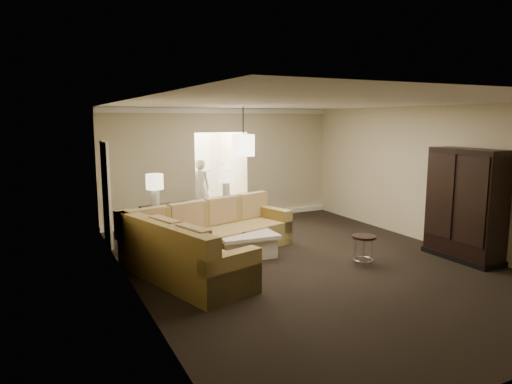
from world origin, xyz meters
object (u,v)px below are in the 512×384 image
console_table (193,218)px  drink_table (364,244)px  person (199,185)px  coffee_table (243,243)px  armoire (465,207)px  sectional_sofa (207,241)px

console_table → drink_table: 3.55m
console_table → person: person is taller
coffee_table → person: 3.53m
person → console_table: bearing=71.3°
armoire → drink_table: armoire is taller
sectional_sofa → console_table: bearing=64.2°
drink_table → console_table: bearing=127.8°
coffee_table → person: person is taller
coffee_table → armoire: 4.09m
armoire → person: size_ratio=1.19×
armoire → sectional_sofa: bearing=157.0°
armoire → drink_table: bearing=164.4°
sectional_sofa → person: size_ratio=2.07×
armoire → console_table: bearing=140.5°
coffee_table → person: (0.34, 3.46, 0.62)m
coffee_table → drink_table: bearing=-42.8°
console_table → armoire: armoire is taller
console_table → sectional_sofa: bearing=-111.2°
sectional_sofa → coffee_table: 0.84m
sectional_sofa → coffee_table: size_ratio=3.08×
sectional_sofa → person: person is taller
console_table → drink_table: (2.18, -2.81, -0.12)m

